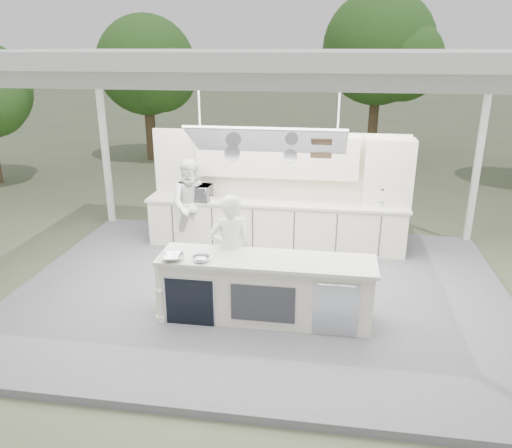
% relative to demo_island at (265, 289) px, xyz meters
% --- Properties ---
extents(ground, '(90.00, 90.00, 0.00)m').
position_rel_demo_island_xyz_m(ground, '(-0.18, 0.91, -0.60)').
color(ground, '#50573C').
rests_on(ground, ground).
extents(stage_deck, '(8.00, 6.00, 0.12)m').
position_rel_demo_island_xyz_m(stage_deck, '(-0.18, 0.91, -0.54)').
color(stage_deck, slate).
rests_on(stage_deck, ground).
extents(tent, '(8.20, 6.20, 3.86)m').
position_rel_demo_island_xyz_m(tent, '(-0.18, 0.90, 3.11)').
color(tent, white).
rests_on(tent, ground).
extents(demo_island, '(3.10, 0.79, 0.95)m').
position_rel_demo_island_xyz_m(demo_island, '(0.00, 0.00, 0.00)').
color(demo_island, white).
rests_on(demo_island, stage_deck).
extents(back_counter, '(5.08, 0.72, 0.95)m').
position_rel_demo_island_xyz_m(back_counter, '(-0.18, 2.81, 0.00)').
color(back_counter, white).
rests_on(back_counter, stage_deck).
extents(back_wall_unit, '(5.05, 0.48, 2.25)m').
position_rel_demo_island_xyz_m(back_wall_unit, '(0.27, 3.03, 0.98)').
color(back_wall_unit, white).
rests_on(back_wall_unit, stage_deck).
extents(tree_cluster, '(19.55, 9.40, 5.85)m').
position_rel_demo_island_xyz_m(tree_cluster, '(-0.34, 10.68, 2.69)').
color(tree_cluster, '#483624').
rests_on(tree_cluster, ground).
extents(head_chef, '(0.76, 0.65, 1.77)m').
position_rel_demo_island_xyz_m(head_chef, '(-0.57, 0.35, 0.41)').
color(head_chef, white).
rests_on(head_chef, stage_deck).
extents(sous_chef, '(1.01, 0.87, 1.80)m').
position_rel_demo_island_xyz_m(sous_chef, '(-1.75, 2.46, 0.42)').
color(sous_chef, white).
rests_on(sous_chef, stage_deck).
extents(toaster_oven, '(0.59, 0.42, 0.31)m').
position_rel_demo_island_xyz_m(toaster_oven, '(-1.70, 2.65, 0.63)').
color(toaster_oven, silver).
rests_on(toaster_oven, back_counter).
extents(bowl_large, '(0.39, 0.39, 0.08)m').
position_rel_demo_island_xyz_m(bowl_large, '(-1.28, -0.24, 0.51)').
color(bowl_large, silver).
rests_on(bowl_large, demo_island).
extents(bowl_small, '(0.26, 0.26, 0.07)m').
position_rel_demo_island_xyz_m(bowl_small, '(-0.87, -0.23, 0.51)').
color(bowl_small, silver).
rests_on(bowl_small, demo_island).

